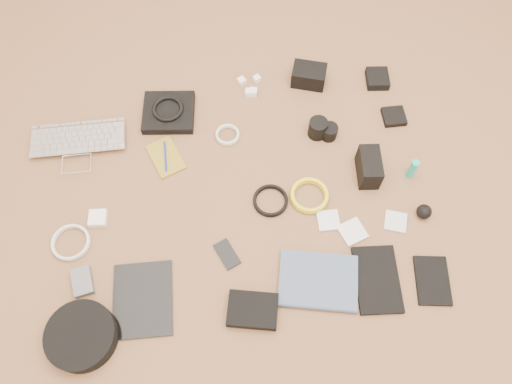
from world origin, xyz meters
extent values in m
cube|color=brown|center=(0.00, 0.00, -0.02)|extent=(4.00, 4.00, 0.04)
imported|color=silver|center=(-0.56, 0.32, 0.01)|extent=(0.37, 0.27, 0.03)
cube|color=black|center=(-0.21, 0.42, 0.02)|extent=(0.22, 0.22, 0.03)
torus|color=black|center=(-0.21, 0.42, 0.04)|extent=(0.15, 0.15, 0.02)
cube|color=white|center=(0.11, 0.45, 0.01)|extent=(0.03, 0.03, 0.03)
cube|color=white|center=(0.10, 0.51, 0.01)|extent=(0.04, 0.04, 0.03)
cube|color=white|center=(0.16, 0.51, 0.01)|extent=(0.03, 0.03, 0.02)
cube|color=white|center=(0.13, 0.45, 0.01)|extent=(0.04, 0.04, 0.03)
cube|color=black|center=(0.36, 0.47, 0.04)|extent=(0.16, 0.13, 0.08)
cube|color=black|center=(0.63, 0.41, 0.02)|extent=(0.10, 0.11, 0.03)
cube|color=olive|center=(-0.25, 0.23, 0.00)|extent=(0.14, 0.18, 0.01)
cylinder|color=#1528AB|center=(-0.25, 0.23, 0.01)|extent=(0.02, 0.13, 0.01)
torus|color=silver|center=(-0.01, 0.28, 0.01)|extent=(0.10, 0.10, 0.01)
cylinder|color=black|center=(0.33, 0.22, 0.04)|extent=(0.07, 0.07, 0.07)
cylinder|color=black|center=(0.37, 0.20, 0.03)|extent=(0.07, 0.07, 0.06)
cube|color=black|center=(0.64, 0.23, 0.01)|extent=(0.09, 0.09, 0.02)
cube|color=white|center=(-0.51, 0.03, 0.01)|extent=(0.07, 0.07, 0.03)
torus|color=silver|center=(-0.60, -0.04, 0.01)|extent=(0.15, 0.15, 0.01)
torus|color=black|center=(0.09, -0.02, 0.01)|extent=(0.15, 0.15, 0.01)
torus|color=yellow|center=(0.23, -0.04, 0.01)|extent=(0.17, 0.17, 0.02)
cube|color=black|center=(0.46, 0.01, 0.05)|extent=(0.09, 0.14, 0.10)
cylinder|color=#1BB3A2|center=(0.61, -0.02, 0.05)|extent=(0.03, 0.03, 0.09)
cube|color=#5B5B60|center=(-0.57, -0.19, 0.01)|extent=(0.07, 0.10, 0.03)
cube|color=black|center=(-0.39, -0.28, 0.01)|extent=(0.22, 0.27, 0.01)
cube|color=black|center=(-0.09, -0.19, 0.00)|extent=(0.08, 0.11, 0.01)
cube|color=silver|center=(0.27, -0.14, 0.01)|extent=(0.08, 0.08, 0.01)
cube|color=silver|center=(0.34, -0.20, 0.01)|extent=(0.10, 0.10, 0.01)
cube|color=silver|center=(0.50, -0.19, 0.01)|extent=(0.10, 0.10, 0.01)
sphere|color=black|center=(0.60, -0.18, 0.03)|extent=(0.06, 0.06, 0.05)
cylinder|color=black|center=(-0.58, -0.36, 0.03)|extent=(0.23, 0.23, 0.06)
cube|color=black|center=(-0.05, -0.39, 0.02)|extent=(0.18, 0.15, 0.04)
imported|color=#41516E|center=(0.15, -0.43, 0.01)|extent=(0.30, 0.26, 0.03)
cube|color=black|center=(0.37, -0.37, 0.01)|extent=(0.18, 0.25, 0.02)
cube|color=black|center=(0.55, -0.41, 0.01)|extent=(0.14, 0.19, 0.01)
camera|label=1|loc=(-0.11, -0.76, 1.59)|focal=35.00mm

